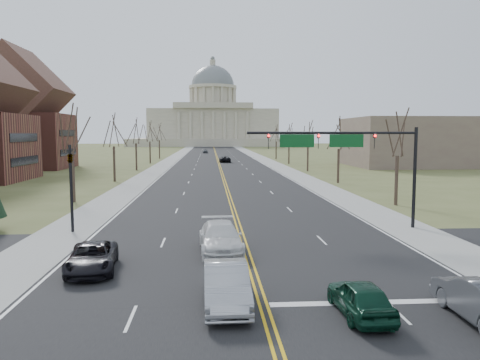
{
  "coord_description": "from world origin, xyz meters",
  "views": [
    {
      "loc": [
        -2.08,
        -18.76,
        6.76
      ],
      "look_at": [
        0.37,
        18.85,
        3.0
      ],
      "focal_mm": 35.0,
      "sensor_mm": 36.0,
      "label": 1
    }
  ],
  "objects": [
    {
      "name": "ground",
      "position": [
        0.0,
        0.0,
        0.0
      ],
      "size": [
        600.0,
        600.0,
        0.0
      ],
      "primitive_type": "plane",
      "color": "#4D542A",
      "rests_on": "ground"
    },
    {
      "name": "road",
      "position": [
        0.0,
        110.0,
        0.01
      ],
      "size": [
        20.0,
        380.0,
        0.01
      ],
      "primitive_type": "cube",
      "color": "black",
      "rests_on": "ground"
    },
    {
      "name": "cross_road",
      "position": [
        0.0,
        6.0,
        0.01
      ],
      "size": [
        120.0,
        14.0,
        0.01
      ],
      "primitive_type": "cube",
      "color": "black",
      "rests_on": "ground"
    },
    {
      "name": "sidewalk_left",
      "position": [
        -12.0,
        110.0,
        0.01
      ],
      "size": [
        4.0,
        380.0,
        0.03
      ],
      "primitive_type": "cube",
      "color": "gray",
      "rests_on": "ground"
    },
    {
      "name": "sidewalk_right",
      "position": [
        12.0,
        110.0,
        0.01
      ],
      "size": [
        4.0,
        380.0,
        0.03
      ],
      "primitive_type": "cube",
      "color": "gray",
      "rests_on": "ground"
    },
    {
      "name": "center_line",
      "position": [
        0.0,
        110.0,
        0.01
      ],
      "size": [
        0.42,
        380.0,
        0.01
      ],
      "primitive_type": "cube",
      "color": "gold",
      "rests_on": "road"
    },
    {
      "name": "edge_line_left",
      "position": [
        -9.8,
        110.0,
        0.01
      ],
      "size": [
        0.15,
        380.0,
        0.01
      ],
      "primitive_type": "cube",
      "color": "silver",
      "rests_on": "road"
    },
    {
      "name": "edge_line_right",
      "position": [
        9.8,
        110.0,
        0.01
      ],
      "size": [
        0.15,
        380.0,
        0.01
      ],
      "primitive_type": "cube",
      "color": "silver",
      "rests_on": "road"
    },
    {
      "name": "stop_bar",
      "position": [
        5.0,
        -1.0,
        0.01
      ],
      "size": [
        9.5,
        0.5,
        0.01
      ],
      "primitive_type": "cube",
      "color": "silver",
      "rests_on": "road"
    },
    {
      "name": "capitol",
      "position": [
        0.0,
        249.91,
        14.2
      ],
      "size": [
        90.0,
        60.0,
        50.0
      ],
      "color": "beige",
      "rests_on": "ground"
    },
    {
      "name": "signal_mast",
      "position": [
        7.45,
        13.5,
        5.76
      ],
      "size": [
        12.12,
        0.44,
        7.2
      ],
      "color": "black",
      "rests_on": "ground"
    },
    {
      "name": "signal_left",
      "position": [
        -11.5,
        13.5,
        3.71
      ],
      "size": [
        0.32,
        0.36,
        6.0
      ],
      "color": "black",
      "rests_on": "ground"
    },
    {
      "name": "tree_r_0",
      "position": [
        15.5,
        24.0,
        6.55
      ],
      "size": [
        3.74,
        3.74,
        8.5
      ],
      "color": "#33241E",
      "rests_on": "ground"
    },
    {
      "name": "tree_l_0",
      "position": [
        -15.5,
        28.0,
        6.94
      ],
      "size": [
        3.96,
        3.96,
        9.0
      ],
      "color": "#33241E",
      "rests_on": "ground"
    },
    {
      "name": "tree_r_1",
      "position": [
        15.5,
        44.0,
        6.55
      ],
      "size": [
        3.74,
        3.74,
        8.5
      ],
      "color": "#33241E",
      "rests_on": "ground"
    },
    {
      "name": "tree_l_1",
      "position": [
        -15.5,
        48.0,
        6.94
      ],
      "size": [
        3.96,
        3.96,
        9.0
      ],
      "color": "#33241E",
      "rests_on": "ground"
    },
    {
      "name": "tree_r_2",
      "position": [
        15.5,
        64.0,
        6.55
      ],
      "size": [
        3.74,
        3.74,
        8.5
      ],
      "color": "#33241E",
      "rests_on": "ground"
    },
    {
      "name": "tree_l_2",
      "position": [
        -15.5,
        68.0,
        6.94
      ],
      "size": [
        3.96,
        3.96,
        9.0
      ],
      "color": "#33241E",
      "rests_on": "ground"
    },
    {
      "name": "tree_r_3",
      "position": [
        15.5,
        84.0,
        6.55
      ],
      "size": [
        3.74,
        3.74,
        8.5
      ],
      "color": "#33241E",
      "rests_on": "ground"
    },
    {
      "name": "tree_l_3",
      "position": [
        -15.5,
        88.0,
        6.94
      ],
      "size": [
        3.96,
        3.96,
        9.0
      ],
      "color": "#33241E",
      "rests_on": "ground"
    },
    {
      "name": "tree_r_4",
      "position": [
        15.5,
        104.0,
        6.55
      ],
      "size": [
        3.74,
        3.74,
        8.5
      ],
      "color": "#33241E",
      "rests_on": "ground"
    },
    {
      "name": "tree_l_4",
      "position": [
        -15.5,
        108.0,
        6.94
      ],
      "size": [
        3.96,
        3.96,
        9.0
      ],
      "color": "#33241E",
      "rests_on": "ground"
    },
    {
      "name": "bldg_left_far",
      "position": [
        -38.0,
        74.0,
        9.54
      ],
      "size": [
        17.1,
        14.28,
        23.25
      ],
      "color": "brown",
      "rests_on": "ground"
    },
    {
      "name": "bldg_right_mass",
      "position": [
        40.0,
        76.0,
        5.0
      ],
      "size": [
        25.0,
        20.0,
        10.0
      ],
      "primitive_type": "cube",
      "color": "brown",
      "rests_on": "ground"
    },
    {
      "name": "car_nb_inner_lead",
      "position": [
        3.47,
        -2.28,
        0.7
      ],
      "size": [
        1.76,
        4.07,
        1.37
      ],
      "primitive_type": "imported",
      "rotation": [
        0.0,
        0.0,
        3.18
      ],
      "color": "#0A3020",
      "rests_on": "road"
    },
    {
      "name": "car_sb_inner_lead",
      "position": [
        -1.46,
        -0.91,
        0.83
      ],
      "size": [
        1.82,
        4.98,
        1.63
      ],
      "primitive_type": "imported",
      "rotation": [
        0.0,
        0.0,
        0.02
      ],
      "color": "#9C9FA4",
      "rests_on": "road"
    },
    {
      "name": "car_sb_outer_lead",
      "position": [
        -7.88,
        4.13,
        0.69
      ],
      "size": [
        2.82,
        5.11,
        1.35
      ],
      "primitive_type": "imported",
      "rotation": [
        0.0,
        0.0,
        0.12
      ],
      "color": "black",
      "rests_on": "road"
    },
    {
      "name": "car_sb_inner_second",
      "position": [
        -1.49,
        7.46,
        0.84
      ],
      "size": [
        2.62,
        5.85,
        1.66
      ],
      "primitive_type": "imported",
      "rotation": [
        0.0,
        0.0,
        0.05
      ],
      "color": "silver",
      "rests_on": "road"
    },
    {
      "name": "car_far_nb",
      "position": [
        1.52,
        91.25,
        0.75
      ],
      "size": [
        2.67,
        5.4,
        1.47
      ],
      "primitive_type": "imported",
      "rotation": [
        0.0,
        0.0,
        3.18
      ],
      "color": "black",
      "rests_on": "road"
    },
    {
      "name": "car_far_sb",
      "position": [
        -3.54,
        142.83,
        0.71
      ],
      "size": [
        1.95,
        4.2,
        1.39
      ],
      "primitive_type": "imported",
      "rotation": [
        0.0,
        0.0,
        0.07
      ],
      "color": "#565A5E",
      "rests_on": "road"
    }
  ]
}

